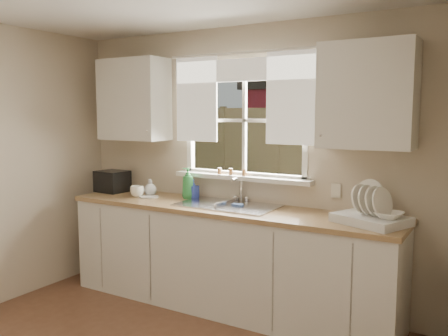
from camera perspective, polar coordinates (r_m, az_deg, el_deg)
The scene contains 19 objects.
room_walls at distance 2.75m, azimuth -18.62°, elevation -3.84°, with size 3.62×4.02×2.50m.
window at distance 4.34m, azimuth 2.37°, elevation 3.55°, with size 1.38×0.16×1.06m.
curtains at distance 4.30m, azimuth 2.07°, elevation 9.49°, with size 1.50×0.03×0.81m.
base_cabinets at distance 4.26m, azimuth 0.21°, elevation -10.92°, with size 3.00×0.62×0.87m, color silver.
countertop at distance 4.14m, azimuth 0.21°, elevation -4.91°, with size 3.04×0.65×0.04m, color #9A784D.
upper_cabinet_left at distance 4.86m, azimuth -10.79°, elevation 8.07°, with size 0.70×0.33×0.80m, color silver.
upper_cabinet_right at distance 3.76m, azimuth 16.86°, elevation 8.35°, with size 0.70×0.33×0.80m, color silver.
wall_outlet at distance 4.03m, azimuth 13.31°, elevation -2.66°, with size 0.08×0.01×0.12m, color beige.
sill_jars at distance 4.36m, azimuth 0.89°, elevation -0.46°, with size 0.30×0.04×0.06m.
backyard at distance 10.49m, azimuth 23.03°, elevation 15.69°, with size 20.00×10.00×6.13m.
sink at distance 4.18m, azimuth 0.43°, elevation -5.53°, with size 0.88×0.52×0.40m.
dish_rack at distance 3.66m, azimuth 17.27°, elevation -5.38°, with size 0.59×0.53×0.31m.
bowl at distance 3.57m, azimuth 19.23°, elevation -5.37°, with size 0.20×0.20×0.05m, color white.
soap_bottle_a at distance 4.50m, azimuth -4.36°, elevation -1.83°, with size 0.11×0.11×0.30m, color #2B853F.
soap_bottle_b at distance 4.51m, azimuth -3.72°, elevation -2.54°, with size 0.08×0.08×0.18m, color #3248BD.
soap_bottle_c at distance 4.72m, azimuth -8.86°, elevation -2.32°, with size 0.12×0.12×0.16m, color beige.
saucer at distance 4.63m, azimuth -9.01°, elevation -3.44°, with size 0.18×0.18×0.01m, color beige.
cup at distance 4.68m, azimuth -10.42°, elevation -2.78°, with size 0.13×0.13×0.11m, color white.
black_appliance at distance 5.02m, azimuth -13.28°, elevation -1.56°, with size 0.30×0.26×0.22m, color black.
Camera 1 is at (2.06, -1.82, 1.72)m, focal length 38.00 mm.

